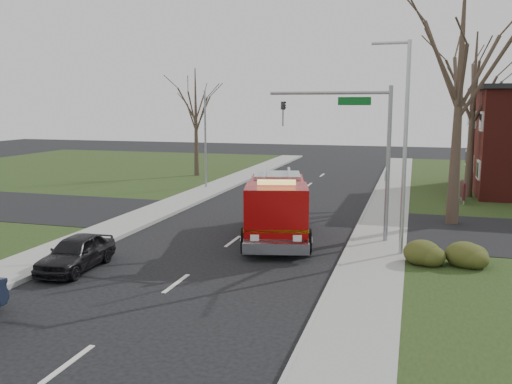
# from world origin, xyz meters

# --- Properties ---
(ground) EXTENTS (120.00, 120.00, 0.00)m
(ground) POSITION_xyz_m (0.00, 0.00, 0.00)
(ground) COLOR black
(ground) RESTS_ON ground
(sidewalk_right) EXTENTS (2.40, 80.00, 0.15)m
(sidewalk_right) POSITION_xyz_m (6.20, 0.00, 0.07)
(sidewalk_right) COLOR gray
(sidewalk_right) RESTS_ON ground
(sidewalk_left) EXTENTS (2.40, 80.00, 0.15)m
(sidewalk_left) POSITION_xyz_m (-6.20, 0.00, 0.07)
(sidewalk_left) COLOR gray
(sidewalk_left) RESTS_ON ground
(health_center_sign) EXTENTS (0.12, 2.00, 1.40)m
(health_center_sign) POSITION_xyz_m (10.50, 12.50, 0.88)
(health_center_sign) COLOR #410F15
(health_center_sign) RESTS_ON ground
(hedge_corner) EXTENTS (2.80, 2.00, 0.90)m
(hedge_corner) POSITION_xyz_m (9.00, -1.00, 0.58)
(hedge_corner) COLOR #363E16
(hedge_corner) RESTS_ON lawn_right
(bare_tree_near) EXTENTS (6.00, 6.00, 12.00)m
(bare_tree_near) POSITION_xyz_m (9.50, 6.00, 7.41)
(bare_tree_near) COLOR #34291E
(bare_tree_near) RESTS_ON ground
(bare_tree_far) EXTENTS (5.25, 5.25, 10.50)m
(bare_tree_far) POSITION_xyz_m (11.00, 15.00, 6.49)
(bare_tree_far) COLOR #34291E
(bare_tree_far) RESTS_ON ground
(bare_tree_left) EXTENTS (4.50, 4.50, 9.00)m
(bare_tree_left) POSITION_xyz_m (-10.00, 20.00, 5.56)
(bare_tree_left) COLOR #34291E
(bare_tree_left) RESTS_ON ground
(traffic_signal_mast) EXTENTS (5.29, 0.18, 6.80)m
(traffic_signal_mast) POSITION_xyz_m (5.21, 1.50, 4.71)
(traffic_signal_mast) COLOR gray
(traffic_signal_mast) RESTS_ON ground
(streetlight_pole) EXTENTS (1.48, 0.16, 8.40)m
(streetlight_pole) POSITION_xyz_m (7.14, -0.50, 4.55)
(streetlight_pole) COLOR #B7BABF
(streetlight_pole) RESTS_ON ground
(utility_pole_far) EXTENTS (0.14, 0.14, 7.00)m
(utility_pole_far) POSITION_xyz_m (-6.80, 14.00, 3.50)
(utility_pole_far) COLOR gray
(utility_pole_far) RESTS_ON ground
(fire_engine) EXTENTS (4.30, 7.87, 3.01)m
(fire_engine) POSITION_xyz_m (1.75, 0.97, 1.36)
(fire_engine) COLOR #920607
(fire_engine) RESTS_ON ground
(parked_car_maroon) EXTENTS (1.68, 3.81, 1.27)m
(parked_car_maroon) POSITION_xyz_m (-4.20, -5.52, 0.64)
(parked_car_maroon) COLOR black
(parked_car_maroon) RESTS_ON ground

